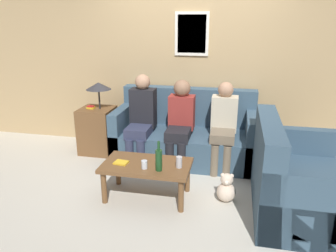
% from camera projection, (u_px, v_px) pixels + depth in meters
% --- Properties ---
extents(ground_plane, '(16.00, 16.00, 0.00)m').
position_uv_depth(ground_plane, '(178.00, 174.00, 4.23)').
color(ground_plane, beige).
extents(wall_back, '(9.00, 0.08, 2.60)m').
position_uv_depth(wall_back, '(192.00, 62.00, 4.75)').
color(wall_back, tan).
rests_on(wall_back, ground_plane).
extents(couch_main, '(1.92, 0.90, 0.96)m').
position_uv_depth(couch_main, '(185.00, 136.00, 4.63)').
color(couch_main, '#385166').
rests_on(couch_main, ground_plane).
extents(couch_side, '(0.90, 1.33, 0.96)m').
position_uv_depth(couch_side, '(294.00, 182.00, 3.33)').
color(couch_side, '#385166').
rests_on(couch_side, ground_plane).
extents(coffee_table, '(0.96, 0.55, 0.40)m').
position_uv_depth(coffee_table, '(147.00, 169.00, 3.58)').
color(coffee_table, brown).
rests_on(coffee_table, ground_plane).
extents(side_table_with_lamp, '(0.47, 0.47, 1.05)m').
position_uv_depth(side_table_with_lamp, '(98.00, 127.00, 4.82)').
color(side_table_with_lamp, brown).
rests_on(side_table_with_lamp, ground_plane).
extents(wine_bottle, '(0.07, 0.07, 0.32)m').
position_uv_depth(wine_bottle, '(159.00, 159.00, 3.37)').
color(wine_bottle, '#19421E').
rests_on(wine_bottle, coffee_table).
extents(drinking_glass, '(0.06, 0.06, 0.09)m').
position_uv_depth(drinking_glass, '(144.00, 165.00, 3.44)').
color(drinking_glass, silver).
rests_on(drinking_glass, coffee_table).
extents(book_stack, '(0.16, 0.13, 0.02)m').
position_uv_depth(book_stack, '(121.00, 163.00, 3.57)').
color(book_stack, gold).
rests_on(book_stack, coffee_table).
extents(soda_can, '(0.07, 0.07, 0.12)m').
position_uv_depth(soda_can, '(179.00, 162.00, 3.46)').
color(soda_can, '#BCBCC1').
rests_on(soda_can, coffee_table).
extents(person_left, '(0.34, 0.59, 1.20)m').
position_uv_depth(person_left, '(141.00, 116.00, 4.45)').
color(person_left, '#2D334C').
rests_on(person_left, ground_plane).
extents(person_middle, '(0.34, 0.61, 1.14)m').
position_uv_depth(person_middle, '(180.00, 120.00, 4.36)').
color(person_middle, black).
rests_on(person_middle, ground_plane).
extents(person_right, '(0.34, 0.60, 1.13)m').
position_uv_depth(person_right, '(224.00, 123.00, 4.28)').
color(person_right, '#756651').
rests_on(person_right, ground_plane).
extents(teddy_bear, '(0.21, 0.21, 0.33)m').
position_uv_depth(teddy_bear, '(226.00, 189.00, 3.56)').
color(teddy_bear, beige).
rests_on(teddy_bear, ground_plane).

